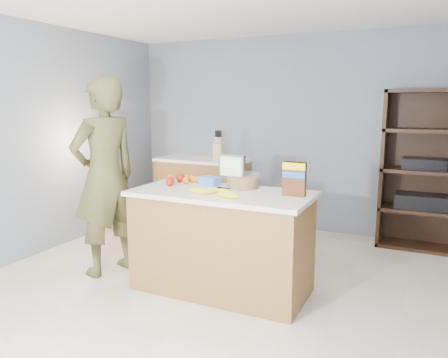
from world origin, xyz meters
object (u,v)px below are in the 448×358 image
at_px(tv, 232,168).
at_px(cereal_box, 294,176).
at_px(shelving_unit, 423,173).
at_px(person, 105,177).
at_px(counter_peninsula, 222,245).

bearing_deg(tv, cereal_box, -18.85).
distance_m(shelving_unit, tv, 2.36).
xyz_separation_m(person, tv, (1.15, 0.41, 0.11)).
bearing_deg(shelving_unit, counter_peninsula, -127.11).
bearing_deg(shelving_unit, tv, -132.61).
distance_m(shelving_unit, cereal_box, 2.18).
xyz_separation_m(counter_peninsula, shelving_unit, (1.55, 2.05, 0.45)).
xyz_separation_m(counter_peninsula, tv, (-0.04, 0.31, 0.64)).
bearing_deg(shelving_unit, person, -142.06).
bearing_deg(person, cereal_box, 112.86).
height_order(counter_peninsula, shelving_unit, shelving_unit).
xyz_separation_m(counter_peninsula, person, (-1.20, -0.09, 0.54)).
relative_size(shelving_unit, person, 0.95).
relative_size(person, tv, 6.75).
xyz_separation_m(person, cereal_box, (1.81, 0.18, 0.11)).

